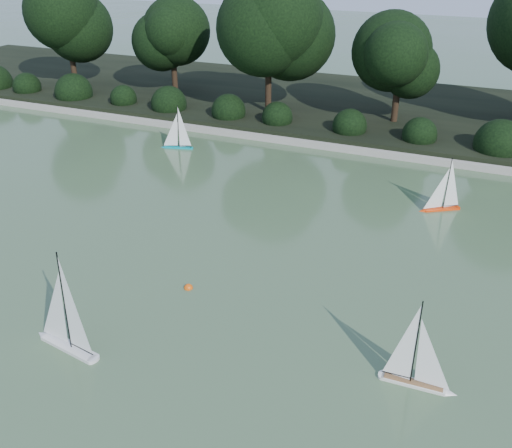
% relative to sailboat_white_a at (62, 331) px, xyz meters
% --- Properties ---
extents(ground, '(80.00, 80.00, 0.00)m').
position_rel_sailboat_white_a_xyz_m(ground, '(1.51, 0.97, -0.28)').
color(ground, '#395332').
rests_on(ground, ground).
extents(pond_coping, '(40.00, 0.35, 0.18)m').
position_rel_sailboat_white_a_xyz_m(pond_coping, '(1.51, 9.97, -0.19)').
color(pond_coping, gray).
rests_on(pond_coping, ground).
extents(far_bank, '(40.00, 8.00, 0.30)m').
position_rel_sailboat_white_a_xyz_m(far_bank, '(1.51, 13.97, -0.13)').
color(far_bank, black).
rests_on(far_bank, ground).
extents(tree_line, '(26.31, 3.93, 4.39)m').
position_rel_sailboat_white_a_xyz_m(tree_line, '(2.75, 12.40, 2.36)').
color(tree_line, black).
rests_on(tree_line, ground).
extents(shrub_hedge, '(29.10, 1.10, 1.10)m').
position_rel_sailboat_white_a_xyz_m(shrub_hedge, '(1.51, 10.87, 0.17)').
color(shrub_hedge, black).
rests_on(shrub_hedge, ground).
extents(sailboat_white_a, '(1.29, 0.41, 1.76)m').
position_rel_sailboat_white_a_xyz_m(sailboat_white_a, '(0.00, 0.00, 0.00)').
color(sailboat_white_a, silver).
rests_on(sailboat_white_a, ground).
extents(sailboat_white_b, '(1.07, 0.20, 1.47)m').
position_rel_sailboat_white_a_xyz_m(sailboat_white_b, '(5.03, 1.22, -0.05)').
color(sailboat_white_b, silver).
rests_on(sailboat_white_b, ground).
extents(sailboat_orange, '(0.89, 0.63, 1.34)m').
position_rel_sailboat_white_a_xyz_m(sailboat_orange, '(4.56, 7.03, -0.07)').
color(sailboat_orange, '#F83909').
rests_on(sailboat_orange, ground).
extents(sailboat_teal, '(0.97, 0.38, 1.33)m').
position_rel_sailboat_white_a_xyz_m(sailboat_teal, '(-2.91, 8.30, -0.07)').
color(sailboat_teal, '#05909B').
rests_on(sailboat_teal, ground).
extents(race_buoy, '(0.16, 0.16, 0.16)m').
position_rel_sailboat_white_a_xyz_m(race_buoy, '(0.95, 2.09, -0.28)').
color(race_buoy, '#E6520C').
rests_on(race_buoy, ground).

